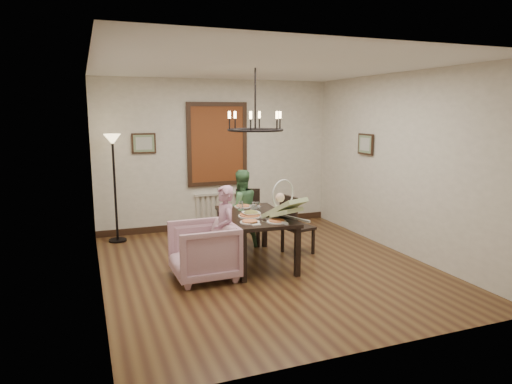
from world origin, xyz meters
TOP-DOWN VIEW (x-y plane):
  - room_shell at (0.00, 0.37)m, footprint 4.51×5.00m
  - dining_table at (-0.08, 0.25)m, footprint 0.98×1.61m
  - chair_far at (0.15, 1.18)m, footprint 0.52×0.52m
  - chair_right at (0.71, 0.44)m, footprint 0.49×0.49m
  - armchair at (-0.95, -0.11)m, footprint 0.85×0.83m
  - elderly_woman at (-0.66, -0.11)m, footprint 0.27×0.39m
  - seated_man at (-0.02, 1.08)m, footprint 0.54×0.43m
  - baby_bouncer at (0.17, -0.24)m, footprint 0.62×0.71m
  - salad_bowl at (-0.18, 0.15)m, footprint 0.31×0.31m
  - pizza_platter at (-0.20, 0.13)m, footprint 0.34×0.34m
  - drinking_glass at (-0.03, 0.42)m, footprint 0.08×0.08m
  - window_blinds at (0.00, 2.46)m, footprint 1.00×0.03m
  - radiator at (0.00, 2.48)m, footprint 0.92×0.12m
  - picture_back at (-1.35, 2.47)m, footprint 0.42×0.03m
  - picture_right at (2.21, 0.90)m, footprint 0.03×0.42m
  - floor_lamp at (-1.90, 2.15)m, footprint 0.30×0.30m
  - chandelier at (-0.08, 0.25)m, footprint 0.80×0.80m

SIDE VIEW (x-z plane):
  - radiator at x=0.00m, z-range 0.04..0.66m
  - armchair at x=-0.95m, z-range 0.00..0.76m
  - chair_far at x=0.15m, z-range 0.00..0.93m
  - chair_right at x=0.71m, z-range 0.00..0.95m
  - elderly_woman at x=-0.66m, z-range 0.00..1.03m
  - seated_man at x=-0.02m, z-range 0.00..1.06m
  - dining_table at x=-0.08m, z-range 0.28..1.01m
  - pizza_platter at x=-0.20m, z-range 0.73..0.77m
  - salad_bowl at x=-0.18m, z-range 0.73..0.80m
  - drinking_glass at x=-0.03m, z-range 0.73..0.88m
  - floor_lamp at x=-1.90m, z-range 0.00..1.80m
  - baby_bouncer at x=0.17m, z-range 0.73..1.12m
  - room_shell at x=0.00m, z-range -0.01..2.80m
  - window_blinds at x=0.00m, z-range 0.90..2.30m
  - picture_back at x=-1.35m, z-range 1.47..1.83m
  - picture_right at x=2.21m, z-range 1.47..1.83m
  - chandelier at x=-0.08m, z-range 1.93..1.97m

